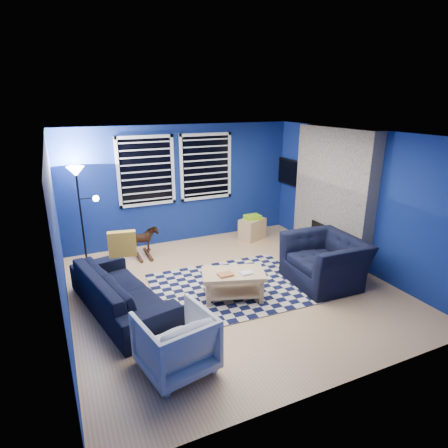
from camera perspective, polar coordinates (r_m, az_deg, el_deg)
name	(u,v)px	position (r m, az deg, el deg)	size (l,w,h in m)	color
floor	(232,288)	(6.30, 1.20, -9.72)	(5.00, 5.00, 0.00)	tan
ceiling	(233,134)	(5.58, 1.38, 13.55)	(5.00, 5.00, 0.00)	white
wall_back	(182,185)	(8.07, -6.46, 5.98)	(5.00, 5.00, 0.00)	navy
wall_left	(58,240)	(5.30, -23.92, -2.22)	(5.00, 5.00, 0.00)	navy
wall_right	(356,199)	(7.23, 19.50, 3.56)	(5.00, 5.00, 0.00)	navy
fireplace	(332,197)	(7.50, 16.07, 4.00)	(0.65, 2.00, 2.50)	gray
window_left	(146,171)	(7.77, -11.76, 7.87)	(1.17, 0.06, 1.42)	black
window_right	(206,167)	(8.15, -2.75, 8.71)	(1.17, 0.06, 1.42)	black
tv	(292,173)	(8.67, 10.26, 7.68)	(0.07, 1.00, 0.58)	black
rug	(231,287)	(6.31, 1.14, -9.60)	(2.50, 2.00, 0.02)	black
sofa	(121,291)	(5.76, -15.39, -9.75)	(0.85, 2.18, 0.64)	black
armchair_big	(325,261)	(6.54, 15.09, -5.42)	(1.08, 1.23, 0.80)	black
armchair_bent	(176,342)	(4.48, -7.36, -17.38)	(0.78, 0.80, 0.73)	gray
rocking_horse	(142,241)	(7.52, -12.36, -2.54)	(0.63, 0.29, 0.53)	#4C2D18
coffee_table	(233,280)	(5.84, 1.43, -8.48)	(1.08, 0.82, 0.48)	tan
cabinet	(252,228)	(8.37, 4.32, -0.66)	(0.65, 0.55, 0.55)	tan
floor_lamp	(79,185)	(7.31, -21.29, 5.59)	(0.50, 0.31, 1.84)	black
throw_pillow	(122,244)	(6.04, -15.25, -2.94)	(0.43, 0.13, 0.41)	gold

